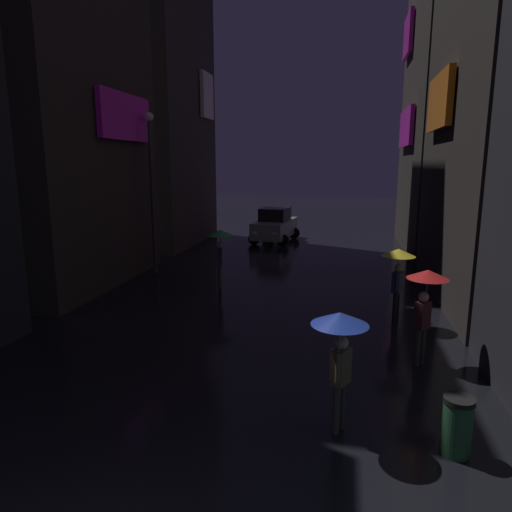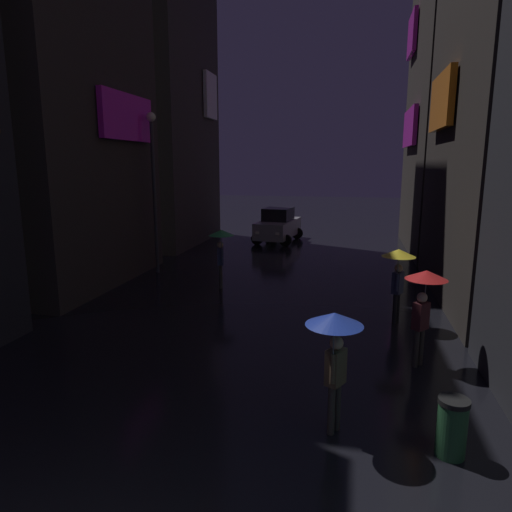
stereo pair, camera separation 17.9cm
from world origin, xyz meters
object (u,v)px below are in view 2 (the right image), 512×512
object	(u,v)px
pedestrian_near_crossing_blue	(335,339)
car_distant	(278,225)
streetlamp_left_far	(154,176)
pedestrian_foreground_right_red	(424,291)
trash_bin	(452,427)
pedestrian_far_right_yellow	(398,265)
pedestrian_midstreet_centre_green	(221,242)

from	to	relation	value
pedestrian_near_crossing_blue	car_distant	world-z (taller)	pedestrian_near_crossing_blue
pedestrian_near_crossing_blue	streetlamp_left_far	world-z (taller)	streetlamp_left_far
streetlamp_left_far	pedestrian_foreground_right_red	bearing A→B (deg)	-36.71
pedestrian_foreground_right_red	trash_bin	distance (m)	3.52
pedestrian_far_right_yellow	pedestrian_foreground_right_red	world-z (taller)	same
pedestrian_far_right_yellow	streetlamp_left_far	bearing A→B (deg)	154.04
pedestrian_near_crossing_blue	pedestrian_foreground_right_red	world-z (taller)	same
pedestrian_near_crossing_blue	car_distant	size ratio (longest dim) A/B	0.49
car_distant	streetlamp_left_far	world-z (taller)	streetlamp_left_far
pedestrian_midstreet_centre_green	streetlamp_left_far	size ratio (longest dim) A/B	0.34
pedestrian_near_crossing_blue	pedestrian_far_right_yellow	bearing A→B (deg)	75.67
pedestrian_near_crossing_blue	car_distant	bearing A→B (deg)	101.92
pedestrian_midstreet_centre_green	trash_bin	bearing A→B (deg)	-54.22
car_distant	pedestrian_midstreet_centre_green	bearing A→B (deg)	-91.92
pedestrian_midstreet_centre_green	car_distant	size ratio (longest dim) A/B	0.49
pedestrian_midstreet_centre_green	trash_bin	xyz separation A→B (m)	(6.04, -8.38, -1.20)
pedestrian_far_right_yellow	car_distant	world-z (taller)	pedestrian_far_right_yellow
car_distant	streetlamp_left_far	xyz separation A→B (m)	(-3.60, -8.43, 2.94)
trash_bin	streetlamp_left_far	bearing A→B (deg)	132.27
streetlamp_left_far	trash_bin	bearing A→B (deg)	-47.73
pedestrian_far_right_yellow	streetlamp_left_far	size ratio (longest dim) A/B	0.34
pedestrian_near_crossing_blue	pedestrian_midstreet_centre_green	distance (m)	9.27
pedestrian_midstreet_centre_green	trash_bin	distance (m)	10.40
pedestrian_near_crossing_blue	pedestrian_far_right_yellow	world-z (taller)	same
pedestrian_near_crossing_blue	trash_bin	xyz separation A→B (m)	(1.79, -0.15, -1.20)
pedestrian_far_right_yellow	trash_bin	world-z (taller)	pedestrian_far_right_yellow
pedestrian_near_crossing_blue	streetlamp_left_far	size ratio (longest dim) A/B	0.34
trash_bin	pedestrian_foreground_right_red	bearing A→B (deg)	90.23
pedestrian_far_right_yellow	pedestrian_foreground_right_red	distance (m)	2.58
pedestrian_foreground_right_red	pedestrian_midstreet_centre_green	size ratio (longest dim) A/B	1.00
pedestrian_far_right_yellow	trash_bin	distance (m)	5.99
car_distant	trash_bin	world-z (taller)	car_distant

